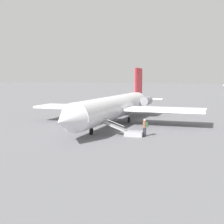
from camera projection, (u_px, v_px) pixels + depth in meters
name	position (u px, v px, depth m)	size (l,w,h in m)	color
ground_plane	(114.00, 125.00, 38.62)	(600.00, 600.00, 0.00)	slate
airplane_main	(117.00, 106.00, 39.29)	(29.30, 22.17, 7.32)	silver
boarding_stairs	(130.00, 132.00, 30.94)	(1.67, 4.13, 1.78)	#99999E
passenger	(145.00, 126.00, 30.61)	(0.38, 0.56, 1.74)	#23232D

